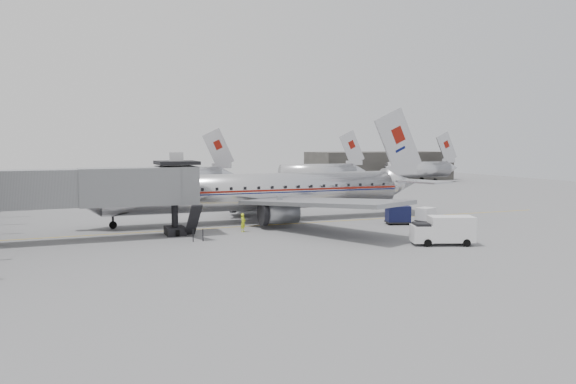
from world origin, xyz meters
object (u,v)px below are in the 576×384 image
airliner (264,192)px  baggage_cart_navy (398,214)px  service_van (443,230)px  ramp_worker (243,223)px  baggage_cart_white (426,214)px

airliner → baggage_cart_navy: airliner is taller
service_van → baggage_cart_navy: size_ratio=1.86×
airliner → ramp_worker: airliner is taller
baggage_cart_navy → baggage_cart_white: bearing=20.7°
service_van → baggage_cart_navy: (2.90, 10.82, -0.21)m
baggage_cart_white → ramp_worker: ramp_worker is taller
ramp_worker → airliner: bearing=12.3°
airliner → service_van: 19.91m
service_van → baggage_cart_white: (6.25, 10.97, -0.40)m
service_van → baggage_cart_white: size_ratio=2.27×
service_van → airliner: bearing=135.7°
service_van → ramp_worker: bearing=156.9°
service_van → baggage_cart_white: service_van is taller
service_van → ramp_worker: size_ratio=3.09×
baggage_cart_white → baggage_cart_navy: bearing=161.5°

